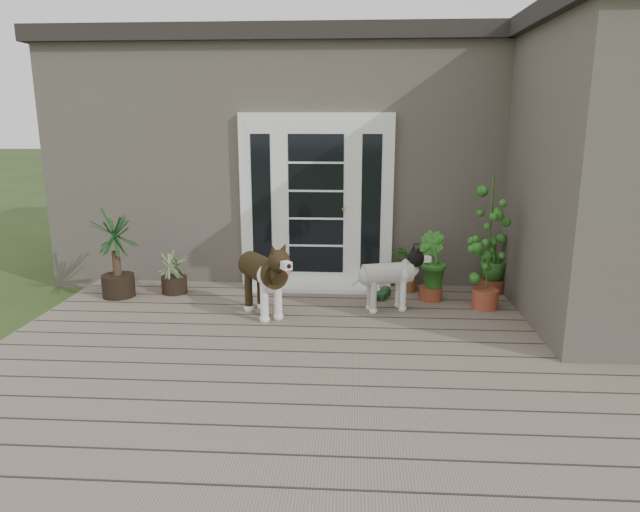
{
  "coord_description": "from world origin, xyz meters",
  "views": [
    {
      "loc": [
        0.28,
        -4.42,
        2.17
      ],
      "look_at": [
        -0.1,
        1.75,
        0.7
      ],
      "focal_mm": 31.93,
      "sensor_mm": 36.0,
      "label": 1
    }
  ],
  "objects": [
    {
      "name": "spider_plant",
      "position": [
        -1.91,
        2.13,
        0.39
      ],
      "size": [
        0.6,
        0.6,
        0.55
      ],
      "primitive_type": null,
      "rotation": [
        0.0,
        0.0,
        0.2
      ],
      "color": "#6F8D56",
      "rests_on": "deck"
    },
    {
      "name": "herb_c",
      "position": [
        1.97,
        2.4,
        0.42
      ],
      "size": [
        0.49,
        0.49,
        0.59
      ],
      "primitive_type": "imported",
      "rotation": [
        0.0,
        0.0,
        4.35
      ],
      "color": "#205B1A",
      "rests_on": "deck"
    },
    {
      "name": "house_main",
      "position": [
        0.0,
        4.65,
        1.55
      ],
      "size": [
        7.4,
        4.0,
        3.1
      ],
      "primitive_type": "cube",
      "color": "#665E54",
      "rests_on": "ground"
    },
    {
      "name": "sapling",
      "position": [
        1.76,
        1.78,
        0.89
      ],
      "size": [
        0.6,
        0.6,
        1.54
      ],
      "primitive_type": null,
      "rotation": [
        0.0,
        0.0,
        -0.43
      ],
      "color": "#17511B",
      "rests_on": "deck"
    },
    {
      "name": "brindle_dog",
      "position": [
        -0.69,
        1.38,
        0.49
      ],
      "size": [
        0.82,
        0.95,
        0.74
      ],
      "primitive_type": null,
      "rotation": [
        0.0,
        0.0,
        3.75
      ],
      "color": "#352713",
      "rests_on": "deck"
    },
    {
      "name": "yucca",
      "position": [
        -2.53,
        1.95,
        0.65
      ],
      "size": [
        0.84,
        0.84,
        1.05
      ],
      "primitive_type": null,
      "rotation": [
        0.0,
        0.0,
        -0.17
      ],
      "color": "black",
      "rests_on": "deck"
    },
    {
      "name": "white_dog",
      "position": [
        0.65,
        1.63,
        0.43
      ],
      "size": [
        0.8,
        0.52,
        0.62
      ],
      "primitive_type": null,
      "rotation": [
        0.0,
        0.0,
        -1.28
      ],
      "color": "white",
      "rests_on": "deck"
    },
    {
      "name": "door_unit",
      "position": [
        -0.2,
        2.6,
        1.19
      ],
      "size": [
        1.9,
        0.14,
        2.15
      ],
      "primitive_type": "cube",
      "color": "white",
      "rests_on": "deck"
    },
    {
      "name": "roof_wing",
      "position": [
        2.9,
        1.5,
        3.2
      ],
      "size": [
        1.8,
        2.6,
        0.2
      ],
      "primitive_type": "cube",
      "color": "#2D2826",
      "rests_on": "house_wing"
    },
    {
      "name": "clog_right",
      "position": [
        0.63,
        2.09,
        0.17
      ],
      "size": [
        0.26,
        0.36,
        0.1
      ],
      "primitive_type": null,
      "rotation": [
        0.0,
        0.0,
        -0.36
      ],
      "color": "#173A1A",
      "rests_on": "deck"
    },
    {
      "name": "clog_left",
      "position": [
        0.52,
        2.02,
        0.16
      ],
      "size": [
        0.13,
        0.27,
        0.08
      ],
      "primitive_type": null,
      "rotation": [
        0.0,
        0.0,
        -0.04
      ],
      "color": "black",
      "rests_on": "deck"
    },
    {
      "name": "house_wing",
      "position": [
        2.9,
        1.5,
        1.55
      ],
      "size": [
        1.6,
        2.4,
        3.1
      ],
      "primitive_type": "cube",
      "color": "#665E54",
      "rests_on": "ground"
    },
    {
      "name": "deck",
      "position": [
        0.0,
        0.4,
        0.06
      ],
      "size": [
        6.2,
        4.6,
        0.12
      ],
      "primitive_type": "cube",
      "color": "#6B5B4C",
      "rests_on": "ground"
    },
    {
      "name": "herb_a",
      "position": [
        0.94,
        2.4,
        0.4
      ],
      "size": [
        0.61,
        0.61,
        0.55
      ],
      "primitive_type": "imported",
      "rotation": [
        0.0,
        0.0,
        0.63
      ],
      "color": "#1A5C1F",
      "rests_on": "deck"
    },
    {
      "name": "door_step",
      "position": [
        -0.2,
        2.4,
        0.14
      ],
      "size": [
        1.6,
        0.4,
        0.05
      ],
      "primitive_type": "cube",
      "color": "white",
      "rests_on": "deck"
    },
    {
      "name": "herb_b",
      "position": [
        1.18,
        2.04,
        0.41
      ],
      "size": [
        0.55,
        0.55,
        0.59
      ],
      "primitive_type": "imported",
      "rotation": [
        0.0,
        0.0,
        2.24
      ],
      "color": "#215317",
      "rests_on": "deck"
    },
    {
      "name": "roof_main",
      "position": [
        0.0,
        4.65,
        3.2
      ],
      "size": [
        7.6,
        4.2,
        0.2
      ],
      "primitive_type": "cube",
      "color": "#2D2826",
      "rests_on": "house_main"
    }
  ]
}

